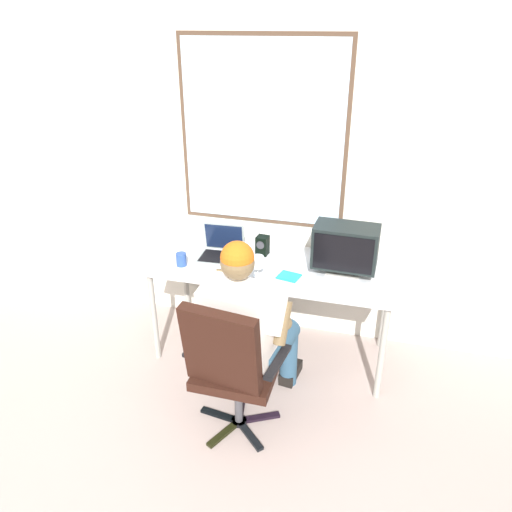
% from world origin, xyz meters
% --- Properties ---
extents(wall_rear, '(5.99, 0.08, 2.68)m').
position_xyz_m(wall_rear, '(-0.00, 2.30, 1.35)').
color(wall_rear, silver).
rests_on(wall_rear, ground).
extents(desk, '(1.75, 0.72, 0.75)m').
position_xyz_m(desk, '(0.17, 1.88, 0.68)').
color(desk, '#98978E').
rests_on(desk, ground).
extents(office_chair, '(0.60, 0.57, 0.96)m').
position_xyz_m(office_chair, '(0.13, 1.00, 0.55)').
color(office_chair, black).
rests_on(office_chair, ground).
extents(person_seated, '(0.56, 0.84, 1.25)m').
position_xyz_m(person_seated, '(0.17, 1.26, 0.65)').
color(person_seated, '#2C4D65').
rests_on(person_seated, ground).
extents(crt_monitor, '(0.43, 0.26, 0.35)m').
position_xyz_m(crt_monitor, '(0.66, 1.88, 0.95)').
color(crt_monitor, beige).
rests_on(crt_monitor, desk).
extents(laptop, '(0.32, 0.29, 0.23)m').
position_xyz_m(laptop, '(-0.23, 1.93, 0.81)').
color(laptop, gray).
rests_on(laptop, desk).
extents(wine_glass, '(0.08, 0.08, 0.15)m').
position_xyz_m(wine_glass, '(0.11, 1.69, 0.85)').
color(wine_glass, silver).
rests_on(wine_glass, desk).
extents(desk_speaker, '(0.09, 0.10, 0.14)m').
position_xyz_m(desk_speaker, '(0.05, 2.03, 0.82)').
color(desk_speaker, black).
rests_on(desk_speaker, desk).
extents(cd_case, '(0.17, 0.15, 0.01)m').
position_xyz_m(cd_case, '(0.32, 1.73, 0.75)').
color(cd_case, teal).
rests_on(cd_case, desk).
extents(coffee_mug, '(0.07, 0.07, 0.09)m').
position_xyz_m(coffee_mug, '(-0.45, 1.70, 0.80)').
color(coffee_mug, navy).
rests_on(coffee_mug, desk).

